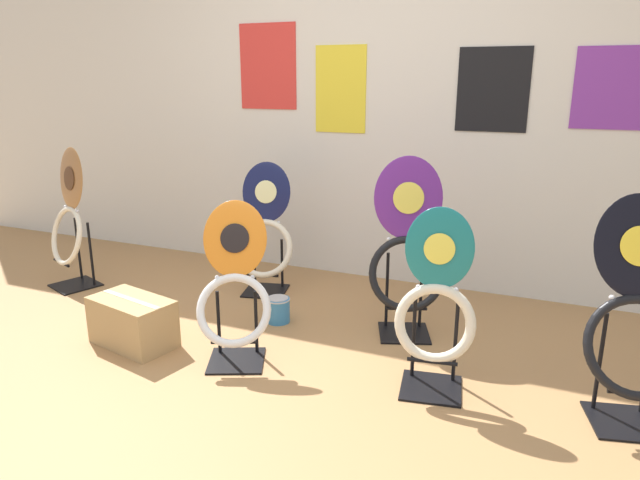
% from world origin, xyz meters
% --- Properties ---
extents(ground_plane, '(14.00, 14.00, 0.00)m').
position_xyz_m(ground_plane, '(0.00, 0.00, 0.00)').
color(ground_plane, '#A37547').
extents(wall_back, '(8.00, 0.07, 2.60)m').
position_xyz_m(wall_back, '(0.00, 1.96, 1.30)').
color(wall_back, silver).
rests_on(wall_back, ground_plane).
extents(toilet_seat_display_purple_note, '(0.46, 0.36, 1.01)m').
position_xyz_m(toilet_seat_display_purple_note, '(0.50, 1.08, 0.46)').
color(toilet_seat_display_purple_note, black).
rests_on(toilet_seat_display_purple_note, ground_plane).
extents(toilet_seat_display_jazz_black, '(0.47, 0.41, 0.96)m').
position_xyz_m(toilet_seat_display_jazz_black, '(1.59, 0.61, 0.45)').
color(toilet_seat_display_jazz_black, black).
rests_on(toilet_seat_display_jazz_black, ground_plane).
extents(toilet_seat_display_orange_sun, '(0.47, 0.47, 0.81)m').
position_xyz_m(toilet_seat_display_orange_sun, '(-0.22, 0.44, 0.36)').
color(toilet_seat_display_orange_sun, black).
rests_on(toilet_seat_display_orange_sun, ground_plane).
extents(toilet_seat_display_navy_moon, '(0.43, 0.35, 0.88)m').
position_xyz_m(toilet_seat_display_navy_moon, '(-0.55, 1.37, 0.39)').
color(toilet_seat_display_navy_moon, black).
rests_on(toilet_seat_display_navy_moon, ground_plane).
extents(toilet_seat_display_teal_sax, '(0.38, 0.32, 0.87)m').
position_xyz_m(toilet_seat_display_teal_sax, '(0.78, 0.54, 0.42)').
color(toilet_seat_display_teal_sax, black).
rests_on(toilet_seat_display_teal_sax, ground_plane).
extents(toilet_seat_display_woodgrain, '(0.44, 0.36, 0.97)m').
position_xyz_m(toilet_seat_display_woodgrain, '(-1.82, 0.94, 0.47)').
color(toilet_seat_display_woodgrain, black).
rests_on(toilet_seat_display_woodgrain, ground_plane).
extents(paint_can, '(0.14, 0.14, 0.15)m').
position_xyz_m(paint_can, '(-0.23, 0.95, 0.08)').
color(paint_can, teal).
rests_on(paint_can, ground_plane).
extents(storage_box, '(0.51, 0.35, 0.27)m').
position_xyz_m(storage_box, '(-0.83, 0.37, 0.13)').
color(storage_box, tan).
rests_on(storage_box, ground_plane).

